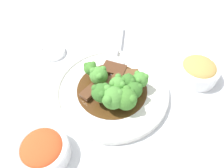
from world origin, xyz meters
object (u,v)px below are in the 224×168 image
(broccoli_floret_0, at_px, (134,90))
(side_bowl_appetizer, at_px, (198,70))
(main_plate, at_px, (112,90))
(broccoli_floret_1, at_px, (90,68))
(beef_strip_0, at_px, (93,89))
(broccoli_floret_7, at_px, (99,75))
(beef_strip_1, at_px, (130,79))
(broccoli_floret_5, at_px, (126,99))
(sauce_dish, at_px, (53,52))
(broccoli_floret_3, at_px, (111,97))
(broccoli_floret_8, at_px, (128,82))
(broccoli_floret_4, at_px, (101,92))
(beef_strip_2, at_px, (114,70))
(broccoli_floret_6, at_px, (140,80))
(serving_spoon, at_px, (115,61))
(beef_strip_3, at_px, (110,84))
(side_bowl_kimchi, at_px, (43,150))
(broccoli_floret_2, at_px, (118,85))

(broccoli_floret_0, bearing_deg, side_bowl_appetizer, 22.32)
(main_plate, xyz_separation_m, broccoli_floret_0, (0.05, -0.03, 0.04))
(broccoli_floret_1, bearing_deg, beef_strip_0, -84.92)
(beef_strip_0, height_order, broccoli_floret_7, broccoli_floret_7)
(beef_strip_0, relative_size, beef_strip_1, 1.06)
(broccoli_floret_5, distance_m, sauce_dish, 0.28)
(main_plate, bearing_deg, broccoli_floret_3, -93.98)
(beef_strip_0, distance_m, broccoli_floret_8, 0.08)
(beef_strip_0, bearing_deg, main_plate, 7.70)
(broccoli_floret_4, bearing_deg, broccoli_floret_3, -32.53)
(side_bowl_appetizer, height_order, sauce_dish, side_bowl_appetizer)
(broccoli_floret_0, bearing_deg, beef_strip_2, 115.57)
(broccoli_floret_6, bearing_deg, broccoli_floret_5, -125.73)
(broccoli_floret_4, bearing_deg, broccoli_floret_1, 107.58)
(broccoli_floret_4, distance_m, side_bowl_appetizer, 0.26)
(beef_strip_1, bearing_deg, beef_strip_0, -163.47)
(serving_spoon, relative_size, sauce_dish, 3.16)
(beef_strip_3, distance_m, side_bowl_kimchi, 0.20)
(broccoli_floret_0, bearing_deg, broccoli_floret_6, 58.05)
(beef_strip_0, bearing_deg, broccoli_floret_1, 95.08)
(beef_strip_1, xyz_separation_m, broccoli_floret_0, (0.00, -0.05, 0.02))
(broccoli_floret_6, height_order, broccoli_floret_8, broccoli_floret_8)
(beef_strip_2, xyz_separation_m, broccoli_floret_7, (-0.04, -0.03, 0.02))
(main_plate, height_order, side_bowl_appetizer, side_bowl_appetizer)
(beef_strip_2, xyz_separation_m, sauce_dish, (-0.17, 0.09, -0.02))
(broccoli_floret_6, distance_m, broccoli_floret_7, 0.10)
(broccoli_floret_5, bearing_deg, broccoli_floret_0, 50.05)
(broccoli_floret_4, bearing_deg, beef_strip_3, 63.14)
(beef_strip_2, bearing_deg, beef_strip_0, -131.89)
(broccoli_floret_7, xyz_separation_m, broccoli_floret_8, (0.07, -0.03, 0.01))
(broccoli_floret_6, bearing_deg, beef_strip_1, 131.90)
(broccoli_floret_8, xyz_separation_m, side_bowl_appetizer, (0.18, 0.05, -0.02))
(broccoli_floret_2, bearing_deg, main_plate, 126.48)
(broccoli_floret_6, bearing_deg, serving_spoon, 122.18)
(broccoli_floret_5, height_order, broccoli_floret_6, broccoli_floret_5)
(beef_strip_2, relative_size, broccoli_floret_0, 1.48)
(beef_strip_2, distance_m, broccoli_floret_5, 0.11)
(broccoli_floret_0, height_order, broccoli_floret_3, broccoli_floret_3)
(broccoli_floret_1, distance_m, sauce_dish, 0.16)
(beef_strip_0, xyz_separation_m, broccoli_floret_1, (-0.00, 0.05, 0.02))
(broccoli_floret_3, bearing_deg, broccoli_floret_4, 147.47)
(broccoli_floret_0, bearing_deg, broccoli_floret_2, 159.62)
(broccoli_floret_4, xyz_separation_m, broccoli_floret_8, (0.06, 0.03, -0.00))
(beef_strip_3, relative_size, broccoli_floret_5, 1.40)
(beef_strip_2, bearing_deg, broccoli_floret_6, -42.95)
(side_bowl_appetizer, bearing_deg, broccoli_floret_8, -164.91)
(broccoli_floret_5, bearing_deg, serving_spoon, 96.12)
(broccoli_floret_3, height_order, side_bowl_kimchi, broccoli_floret_3)
(side_bowl_kimchi, height_order, sauce_dish, side_bowl_kimchi)
(beef_strip_3, height_order, side_bowl_kimchi, side_bowl_kimchi)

